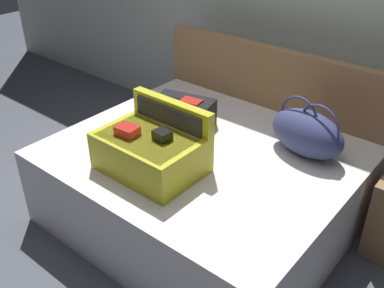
{
  "coord_description": "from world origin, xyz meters",
  "views": [
    {
      "loc": [
        1.45,
        -1.48,
        2.01
      ],
      "look_at": [
        0.0,
        0.28,
        0.64
      ],
      "focal_mm": 41.46,
      "sensor_mm": 36.0,
      "label": 1
    }
  ],
  "objects_px": {
    "bed": "(203,185)",
    "duffel_bag": "(307,133)",
    "hard_case_medium": "(181,114)",
    "hard_case_large": "(151,149)"
  },
  "relations": [
    {
      "from": "duffel_bag",
      "to": "hard_case_medium",
      "type": "bearing_deg",
      "value": -164.0
    },
    {
      "from": "hard_case_large",
      "to": "hard_case_medium",
      "type": "bearing_deg",
      "value": 112.67
    },
    {
      "from": "hard_case_medium",
      "to": "duffel_bag",
      "type": "distance_m",
      "value": 0.85
    },
    {
      "from": "duffel_bag",
      "to": "bed",
      "type": "bearing_deg",
      "value": -142.74
    },
    {
      "from": "bed",
      "to": "hard_case_medium",
      "type": "relative_size",
      "value": 3.91
    },
    {
      "from": "hard_case_medium",
      "to": "duffel_bag",
      "type": "xyz_separation_m",
      "value": [
        0.81,
        0.23,
        0.04
      ]
    },
    {
      "from": "bed",
      "to": "duffel_bag",
      "type": "distance_m",
      "value": 0.75
    },
    {
      "from": "bed",
      "to": "duffel_bag",
      "type": "height_order",
      "value": "duffel_bag"
    },
    {
      "from": "hard_case_large",
      "to": "bed",
      "type": "bearing_deg",
      "value": 73.65
    },
    {
      "from": "hard_case_medium",
      "to": "bed",
      "type": "bearing_deg",
      "value": -38.51
    }
  ]
}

